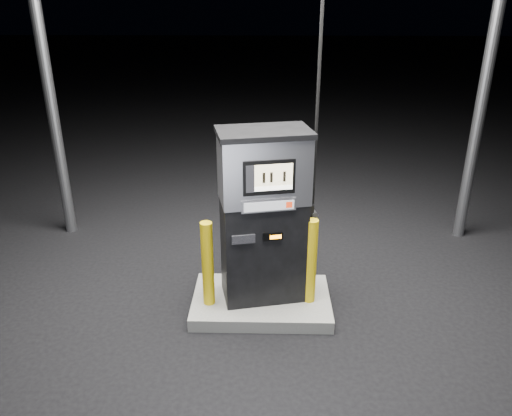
{
  "coord_description": "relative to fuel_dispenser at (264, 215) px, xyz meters",
  "views": [
    {
      "loc": [
        0.06,
        -4.95,
        3.43
      ],
      "look_at": [
        -0.06,
        0.0,
        1.28
      ],
      "focal_mm": 35.0,
      "sensor_mm": 36.0,
      "label": 1
    }
  ],
  "objects": [
    {
      "name": "bollard_left",
      "position": [
        -0.62,
        -0.2,
        -0.51
      ],
      "size": [
        0.14,
        0.14,
        1.01
      ],
      "primitive_type": "cylinder",
      "rotation": [
        0.0,
        0.0,
        -0.03
      ],
      "color": "#DAB70C",
      "rests_on": "pump_island"
    },
    {
      "name": "pump_island",
      "position": [
        -0.02,
        -0.06,
        -1.09
      ],
      "size": [
        1.6,
        1.0,
        0.15
      ],
      "primitive_type": "cube",
      "color": "#62615D",
      "rests_on": "ground"
    },
    {
      "name": "fuel_dispenser",
      "position": [
        0.0,
        0.0,
        0.0
      ],
      "size": [
        1.14,
        0.78,
        4.11
      ],
      "rotation": [
        0.0,
        0.0,
        0.21
      ],
      "color": "black",
      "rests_on": "pump_island"
    },
    {
      "name": "bollard_right",
      "position": [
        0.53,
        -0.12,
        -0.51
      ],
      "size": [
        0.15,
        0.15,
        1.02
      ],
      "primitive_type": "cylinder",
      "rotation": [
        0.0,
        0.0,
        -0.08
      ],
      "color": "#DAB70C",
      "rests_on": "pump_island"
    },
    {
      "name": "ground",
      "position": [
        -0.02,
        -0.06,
        -1.17
      ],
      "size": [
        80.0,
        80.0,
        0.0
      ],
      "primitive_type": "plane",
      "color": "black",
      "rests_on": "ground"
    }
  ]
}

